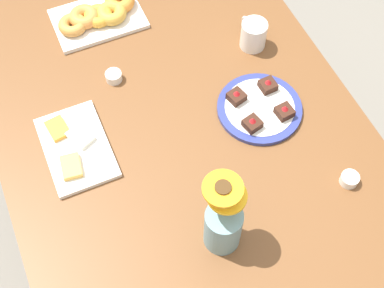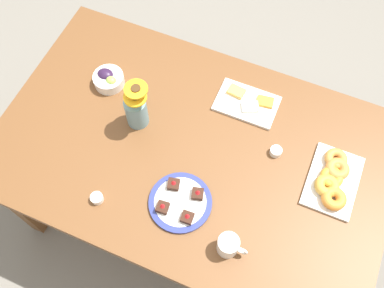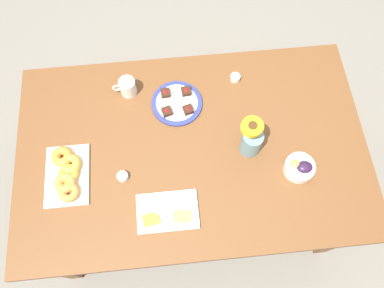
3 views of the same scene
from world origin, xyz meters
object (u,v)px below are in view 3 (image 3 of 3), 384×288
Objects in this scene: dining_table at (192,154)px; grape_bowl at (300,168)px; cheese_platter at (167,212)px; dessert_plate at (177,103)px; coffee_mug at (127,87)px; croissant_platter at (67,174)px; jam_cup_berry at (123,176)px; flower_vase at (251,141)px; jam_cup_honey at (235,78)px.

grape_bowl is (-0.46, 0.15, 0.12)m from dining_table.
dessert_plate reaches higher than cheese_platter.
coffee_mug reaches higher than cheese_platter.
croissant_platter reaches higher than cheese_platter.
jam_cup_berry is 0.44m from dessert_plate.
flower_vase is at bearing -176.68° from croissant_platter.
dessert_plate is at bearing 158.23° from coffee_mug.
jam_cup_honey is 1.00× the size of jam_cup_berry.
jam_cup_honey reaches higher than dining_table.
flower_vase is (-0.81, -0.05, 0.06)m from croissant_platter.
dessert_plate is 0.95× the size of flower_vase.
cheese_platter is 5.42× the size of jam_cup_honey.
dining_table is 33.33× the size of jam_cup_berry.
coffee_mug is 0.64m from flower_vase.
croissant_platter is at bearing -8.23° from jam_cup_berry.
dining_table is 0.57m from croissant_platter.
dessert_plate is (0.30, 0.11, -0.00)m from jam_cup_honey.
coffee_mug reaches higher than croissant_platter.
coffee_mug reaches higher than dessert_plate.
jam_cup_berry is (0.18, -0.17, 0.01)m from cheese_platter.
flower_vase is at bearing -171.89° from jam_cup_berry.
croissant_platter is 0.91m from jam_cup_honey.
jam_cup_honey is at bearing -66.88° from grape_bowl.
croissant_platter is at bearing 27.56° from jam_cup_honey.
jam_cup_berry is 0.19× the size of flower_vase.
croissant_platter is at bearing 31.36° from dessert_plate.
dining_table is 6.15× the size of cheese_platter.
croissant_platter and dessert_plate have the same top height.
dessert_plate reaches higher than jam_cup_honey.
flower_vase is (-0.30, 0.26, 0.08)m from dessert_plate.
coffee_mug reaches higher than jam_cup_honey.
croissant_platter is at bearing 55.01° from coffee_mug.
jam_cup_honey is (0.21, -0.50, -0.01)m from grape_bowl.
flower_vase reaches higher than jam_cup_honey.
flower_vase is at bearing 146.46° from coffee_mug.
cheese_platter is (0.13, 0.29, 0.10)m from dining_table.
cheese_platter is at bearing 153.68° from croissant_platter.
cheese_platter is at bearing 12.71° from grape_bowl.
jam_cup_berry is (0.56, 0.45, 0.00)m from jam_cup_honey.
cheese_platter is at bearing 65.07° from dining_table.
cheese_platter is 0.90× the size of croissant_platter.
croissant_platter is 1.20× the size of dessert_plate.
dessert_plate is (-0.23, 0.09, -0.04)m from coffee_mug.
dining_table is at bearing 102.12° from dessert_plate.
cheese_platter is at bearing 58.77° from jam_cup_honey.
jam_cup_honey is (-0.52, -0.02, -0.03)m from coffee_mug.
jam_cup_honey is at bearing -177.83° from coffee_mug.
jam_cup_honey is (-0.25, -0.34, 0.10)m from dining_table.
croissant_platter is 1.14× the size of flower_vase.
coffee_mug is 0.39× the size of croissant_platter.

